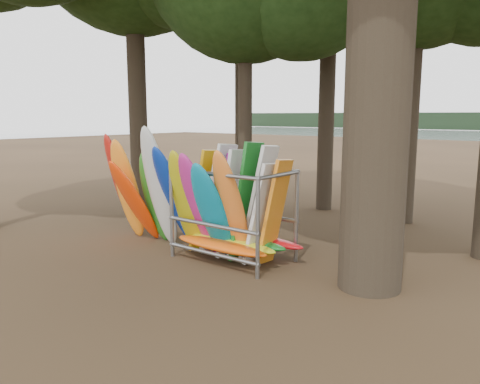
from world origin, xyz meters
The scene contains 3 objects.
ground centered at (0.00, 0.00, 0.00)m, with size 120.00×120.00×0.00m, color #47331E.
kayak_row centered at (-0.72, 0.05, 1.31)m, with size 4.75×1.78×3.22m.
storage_rack centered at (0.98, 0.49, 1.01)m, with size 3.22×1.54×2.78m.
Camera 1 is at (7.72, -7.78, 3.35)m, focal length 35.00 mm.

